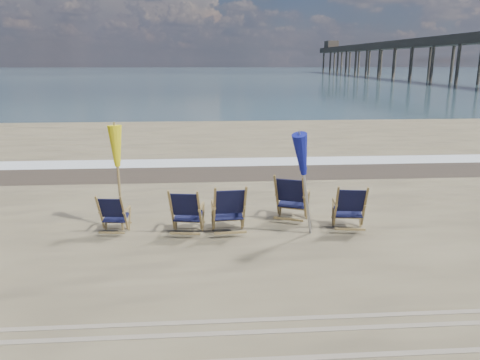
{
  "coord_description": "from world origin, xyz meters",
  "views": [
    {
      "loc": [
        -0.75,
        -8.0,
        3.52
      ],
      "look_at": [
        0.0,
        2.2,
        0.9
      ],
      "focal_mm": 35.0,
      "sensor_mm": 36.0,
      "label": 1
    }
  ],
  "objects": [
    {
      "name": "beach_chair_1",
      "position": [
        -0.91,
        1.07,
        0.52
      ],
      "size": [
        0.77,
        0.84,
        1.04
      ],
      "primitive_type": null,
      "rotation": [
        0.0,
        0.0,
        2.99
      ],
      "color": "#111333",
      "rests_on": "ground"
    },
    {
      "name": "beach_chair_2",
      "position": [
        0.01,
        1.11,
        0.55
      ],
      "size": [
        0.77,
        0.85,
        1.11
      ],
      "primitive_type": null,
      "rotation": [
        0.0,
        0.0,
        3.22
      ],
      "color": "#111333",
      "rests_on": "ground"
    },
    {
      "name": "beach_chair_3",
      "position": [
        1.38,
        1.7,
        0.56
      ],
      "size": [
        0.97,
        1.02,
        1.12
      ],
      "primitive_type": null,
      "rotation": [
        0.0,
        0.0,
        2.74
      ],
      "color": "#111333",
      "rests_on": "ground"
    },
    {
      "name": "beach_chair_0",
      "position": [
        -2.46,
        1.27,
        0.45
      ],
      "size": [
        0.65,
        0.71,
        0.89
      ],
      "primitive_type": null,
      "rotation": [
        0.0,
        0.0,
        3.02
      ],
      "color": "#111333",
      "rests_on": "ground"
    },
    {
      "name": "surf_foam",
      "position": [
        0.0,
        8.3,
        0.0
      ],
      "size": [
        200.0,
        1.4,
        0.01
      ],
      "primitive_type": "cube",
      "color": "silver",
      "rests_on": "ground"
    },
    {
      "name": "wet_sand_strip",
      "position": [
        0.0,
        6.8,
        0.0
      ],
      "size": [
        200.0,
        2.6,
        0.0
      ],
      "primitive_type": "cube",
      "color": "#42362A",
      "rests_on": "ground"
    },
    {
      "name": "fishing_pier",
      "position": [
        38.0,
        74.0,
        4.65
      ],
      "size": [
        4.4,
        140.0,
        9.3
      ],
      "primitive_type": null,
      "color": "#4A3F36",
      "rests_on": "ground"
    },
    {
      "name": "umbrella_blue",
      "position": [
        1.22,
        0.86,
        1.73
      ],
      "size": [
        0.3,
        0.3,
        2.26
      ],
      "color": "#A5A5AD",
      "rests_on": "ground"
    },
    {
      "name": "tire_tracks",
      "position": [
        0.0,
        -2.8,
        0.01
      ],
      "size": [
        80.0,
        1.3,
        0.01
      ],
      "primitive_type": null,
      "color": "gray",
      "rests_on": "ground"
    },
    {
      "name": "ocean",
      "position": [
        0.0,
        128.0,
        0.0
      ],
      "size": [
        400.0,
        400.0,
        0.0
      ],
      "primitive_type": "plane",
      "color": "#38525E",
      "rests_on": "ground"
    },
    {
      "name": "beach_chair_4",
      "position": [
        2.52,
        1.07,
        0.53
      ],
      "size": [
        0.78,
        0.85,
        1.05
      ],
      "primitive_type": null,
      "rotation": [
        0.0,
        0.0,
        2.99
      ],
      "color": "#111333",
      "rests_on": "ground"
    },
    {
      "name": "umbrella_yellow",
      "position": [
        -2.59,
        1.63,
        1.69
      ],
      "size": [
        0.3,
        0.3,
        2.22
      ],
      "color": "olive",
      "rests_on": "ground"
    }
  ]
}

